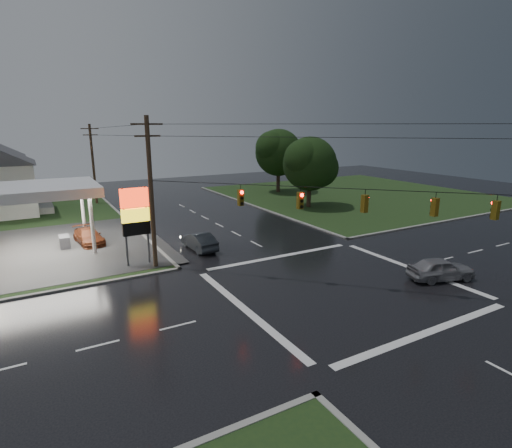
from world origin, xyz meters
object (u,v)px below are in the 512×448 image
utility_pole_n (93,163)px  utility_pole_nw (151,191)px  pylon_sign (135,214)px  car_north (199,241)px  car_crossing (441,269)px  car_pump (89,236)px  tree_ne_near (311,164)px  tree_ne_far (279,153)px

utility_pole_n → utility_pole_nw: bearing=-90.0°
pylon_sign → utility_pole_n: bearing=87.9°
car_north → car_crossing: 18.82m
utility_pole_nw → pylon_sign: bearing=135.0°
car_pump → utility_pole_n: bearing=72.8°
pylon_sign → car_pump: bearing=107.5°
car_north → car_crossing: (11.90, -14.58, 0.03)m
pylon_sign → car_pump: size_ratio=1.28×
tree_ne_near → tree_ne_far: size_ratio=0.92×
utility_pole_nw → car_north: bearing=29.2°
car_north → car_pump: 10.24m
tree_ne_near → car_north: bearing=-152.5°
car_north → utility_pole_nw: bearing=26.3°
utility_pole_n → car_crossing: utility_pole_n is taller
car_pump → tree_ne_far: bearing=20.2°
tree_ne_near → car_pump: (-27.14, -3.56, -4.88)m
pylon_sign → utility_pole_nw: (1.00, -1.00, 1.71)m
car_pump → pylon_sign: bearing=-79.6°
utility_pole_n → car_crossing: (16.35, -40.59, -4.69)m
utility_pole_nw → car_crossing: 20.93m
car_crossing → utility_pole_n: bearing=39.5°
tree_ne_near → car_north: tree_ne_near is taller
utility_pole_n → tree_ne_far: 26.96m
tree_ne_near → car_crossing: 26.09m
pylon_sign → utility_pole_n: utility_pole_n is taller
utility_pole_n → tree_ne_near: (23.64, -16.01, 0.09)m
utility_pole_nw → car_crossing: utility_pole_nw is taller
tree_ne_far → car_pump: bearing=-152.7°
utility_pole_n → car_north: (4.45, -26.01, -4.72)m
utility_pole_nw → utility_pole_n: 28.50m
tree_ne_near → utility_pole_n: bearing=145.9°
pylon_sign → car_north: (5.45, 1.49, -3.26)m
utility_pole_n → tree_ne_near: size_ratio=1.17×
car_crossing → car_pump: (-19.85, 21.03, -0.09)m
pylon_sign → utility_pole_nw: size_ratio=0.55×
tree_ne_near → car_north: (-19.19, -10.00, -4.81)m
tree_ne_far → car_north: size_ratio=2.16×
car_crossing → car_pump: bearing=60.9°
utility_pole_nw → car_north: 7.12m
pylon_sign → car_north: 6.53m
car_north → car_pump: car_north is taller
utility_pole_n → tree_ne_far: size_ratio=1.07×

